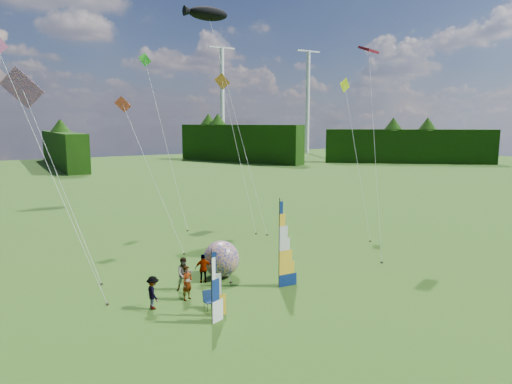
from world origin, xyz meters
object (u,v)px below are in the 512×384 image
side_banner_far (212,292)px  bol_inflatable (221,259)px  spectator_a (187,283)px  feather_banner_main (279,245)px  camp_chair (209,300)px  spectator_d (203,268)px  spectator_b (184,274)px  side_banner_left (212,285)px  spectator_c (153,293)px  kite_whale (235,104)px

side_banner_far → bol_inflatable: size_ratio=1.44×
bol_inflatable → spectator_a: bearing=-142.8°
feather_banner_main → camp_chair: feather_banner_main is taller
bol_inflatable → spectator_a: (-3.16, -2.40, -0.18)m
feather_banner_main → side_banner_far: 5.89m
bol_inflatable → camp_chair: (-2.68, -4.15, -0.64)m
bol_inflatable → spectator_a: size_ratio=1.20×
side_banner_far → camp_chair: (0.61, 1.66, -1.12)m
feather_banner_main → spectator_d: feather_banner_main is taller
feather_banner_main → spectator_b: 5.52m
side_banner_left → spectator_a: side_banner_left is taller
spectator_c → side_banner_left: bearing=-137.0°
spectator_c → feather_banner_main: bearing=-95.0°
feather_banner_main → spectator_c: 7.30m
feather_banner_main → side_banner_far: bearing=-152.8°
feather_banner_main → spectator_a: 5.46m
side_banner_far → camp_chair: bearing=47.8°
spectator_d → kite_whale: (9.30, 13.66, 10.08)m
feather_banner_main → spectator_d: 4.74m
feather_banner_main → side_banner_left: feather_banner_main is taller
side_banner_far → kite_whale: kite_whale is taller
spectator_b → kite_whale: (10.71, 14.26, 10.00)m
spectator_c → kite_whale: size_ratio=0.08×
kite_whale → bol_inflatable: bearing=-128.9°
spectator_b → camp_chair: (0.10, -3.10, -0.47)m
side_banner_far → bol_inflatable: (3.29, 5.80, -0.49)m
spectator_b → spectator_a: bearing=-94.6°
camp_chair → spectator_b: bearing=90.2°
feather_banner_main → spectator_b: size_ratio=2.65×
spectator_c → spectator_d: size_ratio=0.99×
side_banner_left → kite_whale: kite_whale is taller
spectator_a → spectator_b: size_ratio=0.98×
spectator_d → spectator_a: bearing=68.5°
spectator_d → spectator_c: bearing=51.8°
bol_inflatable → camp_chair: bol_inflatable is taller
side_banner_far → spectator_a: 3.47m
side_banner_left → side_banner_far: bearing=-107.5°
side_banner_far → camp_chair: 2.09m
spectator_d → camp_chair: (-1.31, -3.70, -0.38)m
spectator_a → spectator_b: (0.38, 1.36, 0.02)m
spectator_a → camp_chair: bearing=-99.8°
side_banner_far → bol_inflatable: bearing=38.6°
camp_chair → kite_whale: (10.61, 17.36, 10.46)m
spectator_b → spectator_d: 1.53m
side_banner_left → camp_chair: (0.25, 0.88, -1.14)m
spectator_c → kite_whale: 22.88m
spectator_a → spectator_c: spectator_a is taller
feather_banner_main → side_banner_left: size_ratio=1.54×
side_banner_left → spectator_c: 3.29m
feather_banner_main → camp_chair: size_ratio=5.26×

